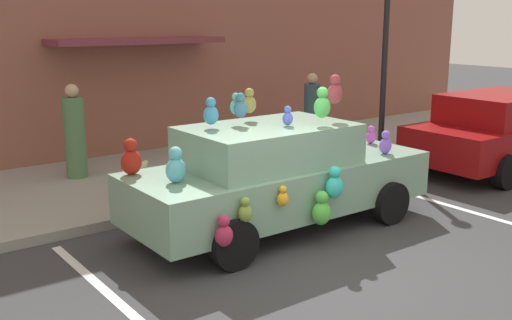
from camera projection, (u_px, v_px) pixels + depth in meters
The scene contains 11 objects.
ground_plane at pixel (317, 277), 7.20m from camera, with size 60.00×60.00×0.00m, color #38383A.
sidewalk at pixel (133, 181), 11.09m from camera, with size 24.00×4.00×0.15m, color gray.
storefront_building at pixel (80, 8), 12.05m from camera, with size 24.00×1.25×6.40m.
parking_stripe_front at pixel (438, 202), 10.09m from camera, with size 0.12×3.60×0.01m, color silver.
parking_stripe_rear at pixel (110, 295), 6.71m from camera, with size 0.12×3.60×0.01m, color silver.
plush_covered_car at pixel (278, 175), 8.69m from camera, with size 4.57×2.02×2.22m.
parked_sedan_behind at pixel (504, 130), 12.17m from camera, with size 4.51×2.04×1.54m.
teddy_bear_on_sidewalk at pixel (142, 179), 9.92m from camera, with size 0.30×0.25×0.58m.
street_lamp_post at pixel (386, 37), 12.21m from camera, with size 0.28×0.28×4.08m.
pedestrian_near_shopfront at pixel (75, 135), 10.94m from camera, with size 0.38×0.38×1.71m.
pedestrian_walking_past at pixel (312, 115), 13.15m from camera, with size 0.34×0.34×1.70m.
Camera 1 is at (-4.56, -4.93, 3.02)m, focal length 42.34 mm.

